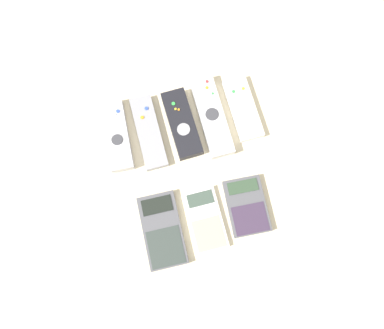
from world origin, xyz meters
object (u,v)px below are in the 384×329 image
Objects in this scene: remote_2 at (180,124)px; remote_0 at (117,135)px; remote_3 at (212,116)px; remote_4 at (243,108)px; remote_1 at (149,132)px; calculator_1 at (205,220)px; calculator_2 at (247,206)px; calculator_0 at (162,230)px.

remote_0 is at bearing 173.97° from remote_2.
remote_3 is 0.08m from remote_4.
remote_1 is 1.06× the size of remote_2.
calculator_2 is (0.10, 0.01, 0.00)m from calculator_1.
remote_4 is at bearing -1.21° from remote_2.
calculator_2 is (0.19, 0.01, -0.00)m from calculator_0.
remote_1 is at bearing 177.92° from remote_2.
calculator_2 is at bearing 2.88° from calculator_0.
calculator_0 is (-0.24, -0.23, -0.00)m from remote_4.
remote_2 is 0.24m from calculator_2.
remote_4 is at bearing -0.08° from remote_1.
calculator_0 and calculator_2 have the same top height.
remote_2 is 1.22× the size of calculator_1.
remote_2 is 1.04× the size of calculator_0.
remote_1 is 1.29× the size of calculator_1.
calculator_0 is (0.05, -0.23, -0.00)m from remote_0.
calculator_0 is 0.19m from calculator_2.
remote_0 is 0.07m from remote_1.
remote_4 reaches higher than calculator_1.
remote_2 reaches higher than calculator_0.
remote_0 is 0.24m from calculator_0.
remote_2 is at bearing -0.67° from remote_1.
remote_1 is 0.24m from calculator_1.
calculator_1 is at bearing 0.85° from calculator_0.
calculator_1 is at bearing -92.03° from remote_2.
remote_0 and remote_2 have the same top height.
remote_3 is (0.15, 0.00, 0.00)m from remote_1.
remote_0 is 0.30m from remote_4.
calculator_0 is (-0.02, -0.22, -0.00)m from remote_1.
remote_3 is 1.54× the size of calculator_2.
calculator_1 is (0.08, -0.22, -0.00)m from remote_1.
remote_1 is 0.07m from remote_2.
remote_3 is at bearing -0.00° from remote_0.
remote_1 is at bearing 131.02° from calculator_2.
remote_1 is at bearing 108.29° from calculator_1.
calculator_2 is (0.02, -0.22, -0.00)m from remote_3.
remote_3 reaches higher than remote_1.
calculator_0 reaches higher than calculator_1.
remote_4 is 1.15× the size of calculator_1.
remote_0 reaches higher than calculator_0.
calculator_0 is at bearing -127.76° from remote_3.
remote_0 is at bearing 121.77° from calculator_1.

